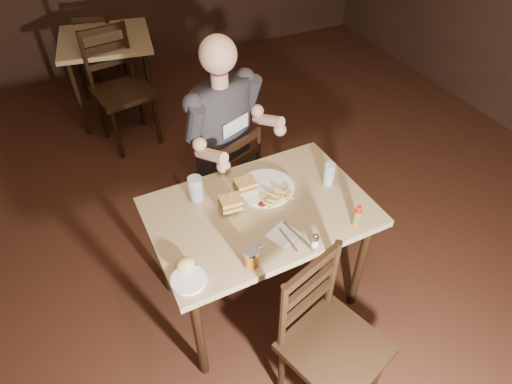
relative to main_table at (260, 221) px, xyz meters
name	(u,v)px	position (x,y,z in m)	size (l,w,h in m)	color
room_shell	(250,94)	(-0.01, 0.09, 0.72)	(7.00, 7.00, 7.00)	black
main_table	(260,221)	(0.00, 0.00, 0.00)	(1.16, 0.80, 0.77)	tan
bg_table	(106,47)	(-0.34, 2.59, 0.00)	(0.91, 0.91, 0.77)	tan
chair_far	(225,178)	(0.06, 0.70, -0.27)	(0.38, 0.42, 0.83)	black
chair_near	(335,348)	(0.06, -0.69, -0.23)	(0.42, 0.46, 0.91)	black
bg_chair_far	(102,51)	(-0.34, 3.14, -0.26)	(0.39, 0.43, 0.84)	black
bg_chair_near	(123,92)	(-0.34, 2.04, -0.18)	(0.46, 0.51, 1.00)	black
diner	(226,118)	(0.08, 0.65, 0.24)	(0.57, 0.45, 1.00)	#2D2C31
dinner_plate	(266,189)	(0.10, 0.12, 0.10)	(0.30, 0.30, 0.02)	white
sandwich_left	(230,200)	(-0.14, 0.06, 0.15)	(0.11, 0.09, 0.10)	#DFAF5C
sandwich_right	(245,183)	(-0.01, 0.16, 0.15)	(0.11, 0.09, 0.10)	#DFAF5C
fries_pile	(277,196)	(0.11, 0.02, 0.12)	(0.22, 0.15, 0.04)	#E1C25B
ketchup_dollop	(262,204)	(0.01, 0.01, 0.11)	(0.04, 0.04, 0.01)	maroon
glass_left	(196,189)	(-0.27, 0.21, 0.16)	(0.08, 0.08, 0.14)	silver
glass_right	(329,174)	(0.43, 0.02, 0.16)	(0.06, 0.06, 0.14)	silver
hot_sauce	(357,216)	(0.39, -0.30, 0.15)	(0.04, 0.04, 0.13)	#904C10
salt_shaker	(315,240)	(0.13, -0.33, 0.12)	(0.03, 0.03, 0.06)	white
syrup_dispenser	(251,257)	(-0.19, -0.31, 0.14)	(0.07, 0.07, 0.10)	#904C10
napkin	(283,235)	(0.03, -0.21, 0.09)	(0.14, 0.13, 0.00)	white
knife	(298,236)	(0.09, -0.25, 0.09)	(0.01, 0.23, 0.01)	silver
fork	(288,239)	(0.03, -0.25, 0.09)	(0.01, 0.16, 0.01)	silver
side_plate	(189,281)	(-0.48, -0.28, 0.09)	(0.16, 0.16, 0.01)	white
bread_roll	(185,264)	(-0.47, -0.21, 0.12)	(0.09, 0.07, 0.05)	#DFB46D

